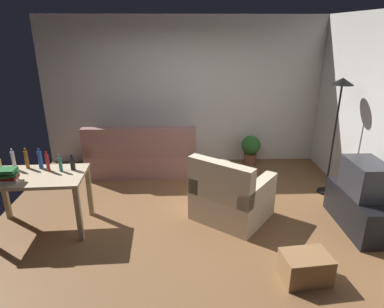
# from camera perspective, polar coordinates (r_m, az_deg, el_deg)

# --- Properties ---
(ground_plane) EXTENTS (5.20, 4.40, 0.02)m
(ground_plane) POSITION_cam_1_polar(r_m,az_deg,el_deg) (4.74, -1.02, -10.80)
(ground_plane) COLOR brown
(wall_rear) EXTENTS (5.20, 0.10, 2.70)m
(wall_rear) POSITION_cam_1_polar(r_m,az_deg,el_deg) (6.34, -1.44, 10.51)
(wall_rear) COLOR silver
(wall_rear) RESTS_ON ground_plane
(couch) EXTENTS (1.90, 0.84, 0.92)m
(couch) POSITION_cam_1_polar(r_m,az_deg,el_deg) (6.07, -8.51, -0.41)
(couch) COLOR #996B66
(couch) RESTS_ON ground_plane
(tv_stand) EXTENTS (0.44, 1.10, 0.48)m
(tv_stand) POSITION_cam_1_polar(r_m,az_deg,el_deg) (4.92, 26.56, -8.59)
(tv_stand) COLOR black
(tv_stand) RESTS_ON ground_plane
(tv) EXTENTS (0.41, 0.60, 0.44)m
(tv) POSITION_cam_1_polar(r_m,az_deg,el_deg) (4.73, 27.48, -3.68)
(tv) COLOR #2D2D33
(tv) RESTS_ON tv_stand
(torchiere_lamp) EXTENTS (0.32, 0.32, 1.81)m
(torchiere_lamp) POSITION_cam_1_polar(r_m,az_deg,el_deg) (5.36, 23.77, 7.61)
(torchiere_lamp) COLOR black
(torchiere_lamp) RESTS_ON ground_plane
(desk) EXTENTS (1.23, 0.75, 0.76)m
(desk) POSITION_cam_1_polar(r_m,az_deg,el_deg) (4.62, -25.06, -4.54)
(desk) COLOR #C6B28E
(desk) RESTS_ON ground_plane
(potted_plant) EXTENTS (0.36, 0.36, 0.57)m
(potted_plant) POSITION_cam_1_polar(r_m,az_deg,el_deg) (6.45, 9.97, 1.00)
(potted_plant) COLOR brown
(potted_plant) RESTS_ON ground_plane
(armchair) EXTENTS (1.23, 1.22, 0.92)m
(armchair) POSITION_cam_1_polar(r_m,az_deg,el_deg) (4.59, 6.56, -7.29)
(armchair) COLOR beige
(armchair) RESTS_ON ground_plane
(storage_box) EXTENTS (0.51, 0.39, 0.30)m
(storage_box) POSITION_cam_1_polar(r_m,az_deg,el_deg) (3.82, 18.76, -17.82)
(storage_box) COLOR olive
(storage_box) RESTS_ON ground_plane
(bottle_squat) EXTENTS (0.05, 0.05, 0.21)m
(bottle_squat) POSITION_cam_1_polar(r_m,az_deg,el_deg) (4.84, -29.95, -1.70)
(bottle_squat) COLOR #BCB24C
(bottle_squat) RESTS_ON desk
(bottle_clear) EXTENTS (0.05, 0.05, 0.28)m
(bottle_clear) POSITION_cam_1_polar(r_m,az_deg,el_deg) (4.83, -28.16, -0.96)
(bottle_clear) COLOR silver
(bottle_clear) RESTS_ON desk
(bottle_amber) EXTENTS (0.05, 0.05, 0.27)m
(bottle_amber) POSITION_cam_1_polar(r_m,az_deg,el_deg) (4.80, -26.38, -0.83)
(bottle_amber) COLOR #9E6019
(bottle_amber) RESTS_ON desk
(bottle_blue) EXTENTS (0.05, 0.05, 0.27)m
(bottle_blue) POSITION_cam_1_polar(r_m,az_deg,el_deg) (4.72, -24.47, -0.87)
(bottle_blue) COLOR #2347A3
(bottle_blue) RESTS_ON desk
(bottle_red) EXTENTS (0.04, 0.04, 0.26)m
(bottle_red) POSITION_cam_1_polar(r_m,az_deg,el_deg) (4.59, -23.41, -1.36)
(bottle_red) COLOR #AD2323
(bottle_red) RESTS_ON desk
(bottle_tall) EXTENTS (0.04, 0.04, 0.22)m
(bottle_tall) POSITION_cam_1_polar(r_m,az_deg,el_deg) (4.53, -21.52, -1.62)
(bottle_tall) COLOR teal
(bottle_tall) RESTS_ON desk
(bottle_dark) EXTENTS (0.06, 0.06, 0.21)m
(bottle_dark) POSITION_cam_1_polar(r_m,az_deg,el_deg) (4.53, -19.69, -1.53)
(bottle_dark) COLOR black
(bottle_dark) RESTS_ON desk
(book_stack) EXTENTS (0.27, 0.23, 0.17)m
(book_stack) POSITION_cam_1_polar(r_m,az_deg,el_deg) (4.49, -29.07, -3.17)
(book_stack) COLOR beige
(book_stack) RESTS_ON desk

